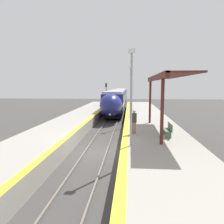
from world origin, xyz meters
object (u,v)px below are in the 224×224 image
object	(u,v)px
railway_signal	(106,94)
lamppost_near	(131,91)
lamppost_mid	(131,89)
platform_bench	(168,129)
person_waiting	(134,122)
train	(119,97)

from	to	relation	value
railway_signal	lamppost_near	bearing A→B (deg)	-80.84
railway_signal	lamppost_near	size ratio (longest dim) A/B	0.91
lamppost_mid	platform_bench	bearing A→B (deg)	-74.13
lamppost_near	platform_bench	bearing A→B (deg)	45.43
person_waiting	train	bearing A→B (deg)	94.99
lamppost_near	lamppost_mid	bearing A→B (deg)	90.00
train	railway_signal	size ratio (longest dim) A/B	8.30
lamppost_mid	person_waiting	bearing A→B (deg)	-88.38
person_waiting	lamppost_mid	xyz separation A→B (m)	(-0.24, 8.31, 2.19)
platform_bench	person_waiting	world-z (taller)	person_waiting
railway_signal	platform_bench	bearing A→B (deg)	-74.06
person_waiting	lamppost_near	distance (m)	3.82
person_waiting	railway_signal	distance (m)	23.48
platform_bench	railway_signal	world-z (taller)	railway_signal
person_waiting	lamppost_near	size ratio (longest dim) A/B	0.32
train	platform_bench	size ratio (longest dim) A/B	26.69
person_waiting	lamppost_mid	distance (m)	8.60
lamppost_near	lamppost_mid	size ratio (longest dim) A/B	1.00
platform_bench	person_waiting	bearing A→B (deg)	166.31
platform_bench	railway_signal	distance (m)	24.58
train	platform_bench	distance (m)	29.79
train	lamppost_near	bearing A→B (deg)	-85.91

